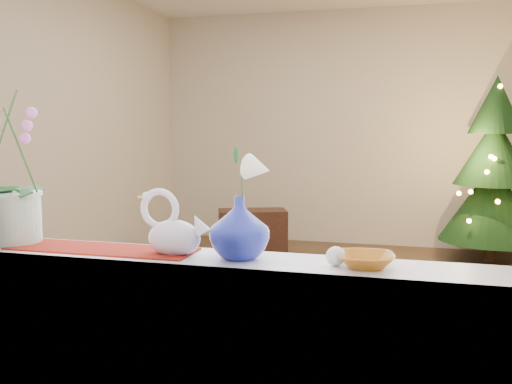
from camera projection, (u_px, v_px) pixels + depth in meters
ground at (313, 307)px, 4.35m from camera, size 5.00×5.00×0.00m
wall_back at (350, 128)px, 6.59m from camera, size 4.50×0.10×2.70m
wall_front at (183, 131)px, 1.80m from camera, size 4.50×0.10×2.70m
wall_left at (50, 129)px, 4.79m from camera, size 0.10×5.00×2.70m
windowsill at (199, 261)px, 1.98m from camera, size 2.20×0.26×0.04m
window_frame at (185, 19)px, 1.79m from camera, size 2.22×0.06×1.60m
runner at (102, 249)px, 2.07m from camera, size 0.70×0.20×0.01m
orchid_pot at (10, 158)px, 2.15m from camera, size 0.30×0.30×0.65m
swan at (174, 224)px, 1.97m from camera, size 0.26×0.13×0.22m
blue_vase at (239, 223)px, 1.92m from camera, size 0.25×0.25×0.24m
lily at (239, 160)px, 1.90m from camera, size 0.14×0.08×0.18m
paperweight at (336, 256)px, 1.83m from camera, size 0.08×0.08×0.06m
amber_dish at (366, 261)px, 1.81m from camera, size 0.18×0.18×0.04m
xmas_tree at (493, 170)px, 5.72m from camera, size 1.15×1.15×1.87m
side_table at (252, 235)px, 5.89m from camera, size 0.77×0.57×0.52m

